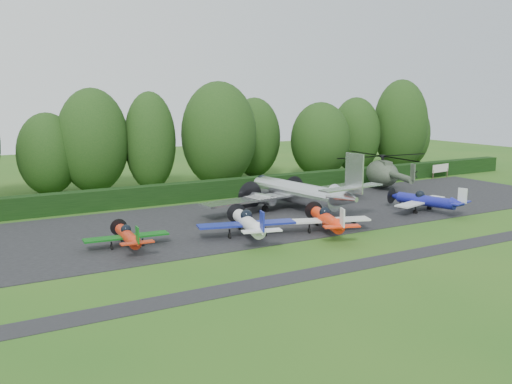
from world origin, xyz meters
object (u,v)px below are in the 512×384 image
light_plane_blue (426,200)px  light_plane_white (248,223)px  transport_plane (297,192)px  sign_board (441,169)px  light_plane_orange (327,219)px  helicopter (383,171)px  light_plane_red (128,236)px

light_plane_blue → light_plane_white: bearing=-163.6°
transport_plane → sign_board: 29.86m
light_plane_orange → light_plane_blue: (13.35, 2.03, -0.02)m
helicopter → transport_plane: bearing=179.4°
helicopter → sign_board: size_ratio=4.40×
light_plane_red → light_plane_blue: bearing=-7.7°
light_plane_red → light_plane_white: 9.39m
light_plane_orange → light_plane_blue: bearing=-10.3°
light_plane_white → light_plane_orange: 6.60m
light_plane_red → sign_board: (47.44, 13.51, 0.28)m
light_plane_white → helicopter: bearing=12.0°
light_plane_red → light_plane_blue: 28.96m
light_plane_orange → sign_board: (31.87, 17.08, 0.08)m
light_plane_orange → transport_plane: bearing=51.8°
light_plane_blue → helicopter: (5.69, 12.34, 1.01)m
light_plane_blue → light_plane_orange: bearing=-155.6°
transport_plane → sign_board: (28.73, 8.09, -0.52)m
light_plane_orange → light_plane_blue: light_plane_orange is taller
light_plane_red → light_plane_orange: (15.57, -3.57, 0.20)m
transport_plane → light_plane_red: 19.49m
light_plane_white → light_plane_blue: (19.69, 0.20, -0.08)m
transport_plane → light_plane_red: transport_plane is taller
light_plane_red → light_plane_blue: size_ratio=0.84×
transport_plane → light_plane_blue: size_ratio=2.58×
light_plane_blue → light_plane_red: bearing=-167.3°
light_plane_white → light_plane_orange: light_plane_white is taller
sign_board → light_plane_blue: bearing=-133.6°
transport_plane → light_plane_white: bearing=-134.8°
transport_plane → sign_board: bearing=23.8°
light_plane_orange → light_plane_white: bearing=144.9°
light_plane_orange → sign_board: 36.16m
light_plane_blue → helicopter: size_ratio=0.52×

